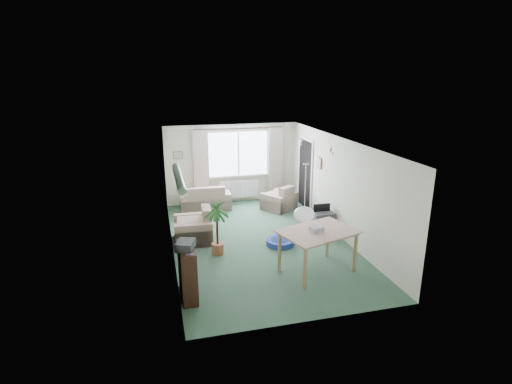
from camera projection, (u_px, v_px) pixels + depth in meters
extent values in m
plane|color=#2F4F3B|center=(259.00, 242.00, 9.46)|extent=(6.50, 6.50, 0.00)
cube|color=white|center=(238.00, 154.00, 12.08)|extent=(1.80, 0.03, 1.30)
cube|color=black|center=(239.00, 129.00, 11.78)|extent=(2.60, 0.03, 0.03)
cube|color=beige|center=(201.00, 164.00, 11.77)|extent=(0.45, 0.08, 2.00)
cube|color=beige|center=(275.00, 160.00, 12.32)|extent=(0.45, 0.08, 2.00)
cube|color=white|center=(239.00, 189.00, 12.35)|extent=(1.20, 0.10, 0.55)
cube|color=black|center=(305.00, 174.00, 11.69)|extent=(0.03, 0.95, 2.00)
sphere|color=white|center=(304.00, 214.00, 6.95)|extent=(0.36, 0.36, 0.36)
cylinder|color=#196626|center=(178.00, 177.00, 6.21)|extent=(1.60, 1.60, 0.12)
sphere|color=silver|center=(300.00, 141.00, 9.97)|extent=(0.20, 0.20, 0.20)
sphere|color=silver|center=(332.00, 149.00, 8.93)|extent=(0.20, 0.20, 0.20)
cube|color=brown|center=(178.00, 155.00, 11.63)|extent=(0.28, 0.03, 0.22)
cube|color=brown|center=(320.00, 163.00, 10.60)|extent=(0.03, 0.24, 0.30)
cube|color=tan|center=(205.00, 197.00, 11.69)|extent=(1.47, 0.82, 0.72)
cube|color=beige|center=(279.00, 197.00, 11.64)|extent=(1.11, 1.10, 0.73)
cube|color=#BDA88F|center=(193.00, 225.00, 9.42)|extent=(0.91, 0.96, 0.82)
cube|color=black|center=(213.00, 201.00, 11.78)|extent=(1.08, 0.67, 0.46)
cube|color=#513829|center=(209.00, 191.00, 11.68)|extent=(0.12, 0.04, 0.16)
cube|color=black|center=(188.00, 272.00, 7.01)|extent=(0.29, 0.80, 0.97)
cube|color=#313135|center=(185.00, 245.00, 6.78)|extent=(0.38, 0.42, 0.14)
cylinder|color=#275D20|center=(217.00, 226.00, 8.65)|extent=(0.57, 0.57, 1.32)
cube|color=#9A7053|center=(317.00, 252.00, 7.94)|extent=(1.58, 1.28, 0.86)
cube|color=#B4B4BF|center=(316.00, 229.00, 7.78)|extent=(0.29, 0.24, 0.12)
cube|color=#35363A|center=(321.00, 221.00, 10.07)|extent=(0.52, 0.57, 0.52)
cylinder|color=navy|center=(280.00, 242.00, 9.29)|extent=(0.85, 0.85, 0.13)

